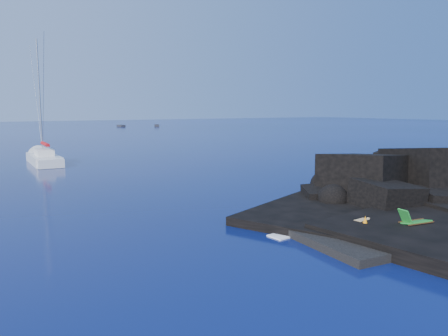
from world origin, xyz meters
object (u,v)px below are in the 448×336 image
object	(u,v)px
marker_cone	(365,222)
distant_boat_a	(121,127)
sailboat	(44,163)
distant_boat_b	(157,126)
sunbather	(362,222)
deck_chair	(417,217)

from	to	relation	value
marker_cone	distant_boat_a	world-z (taller)	marker_cone
distant_boat_a	sailboat	bearing A→B (deg)	-115.08
marker_cone	distant_boat_b	bearing A→B (deg)	70.55
marker_cone	distant_boat_a	size ratio (longest dim) A/B	0.14
marker_cone	distant_boat_a	xyz separation A→B (m)	(31.27, 122.51, -0.65)
sunbather	marker_cone	bearing A→B (deg)	-129.90
sunbather	distant_boat_b	size ratio (longest dim) A/B	0.41
sailboat	marker_cone	bearing A→B (deg)	-76.62
sailboat	distant_boat_a	xyz separation A→B (m)	(38.62, 86.09, 0.00)
distant_boat_a	distant_boat_b	size ratio (longest dim) A/B	0.91
sunbather	distant_boat_a	bearing A→B (deg)	70.53
marker_cone	sunbather	bearing A→B (deg)	55.33
sunbather	marker_cone	xyz separation A→B (m)	(-0.32, -0.46, 0.11)
marker_cone	sailboat	bearing A→B (deg)	101.41
marker_cone	distant_boat_b	world-z (taller)	marker_cone
sunbather	distant_boat_a	size ratio (longest dim) A/B	0.45
deck_chair	distant_boat_a	xyz separation A→B (m)	(29.32, 123.80, -0.90)
deck_chair	distant_boat_b	size ratio (longest dim) A/B	0.33
deck_chair	distant_boat_a	distance (m)	127.22
sunbather	distant_boat_b	bearing A→B (deg)	65.39
sailboat	distant_boat_b	xyz separation A→B (m)	(49.13, 81.90, 0.00)
deck_chair	distant_boat_a	world-z (taller)	deck_chair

